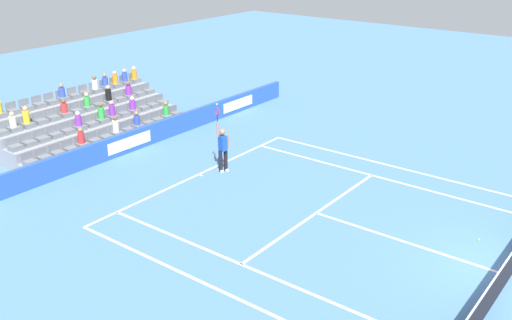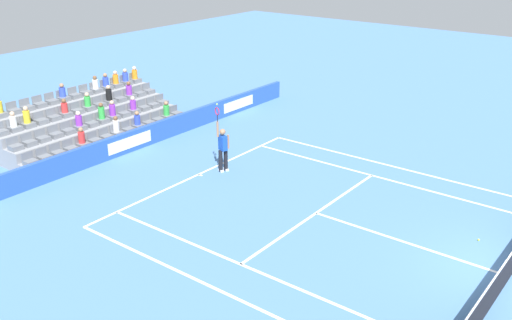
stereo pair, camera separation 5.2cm
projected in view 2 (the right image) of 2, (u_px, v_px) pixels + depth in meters
ground_plane at (510, 277)px, 16.25m from camera, size 80.00×80.00×0.00m
line_baseline at (198, 174)px, 22.98m from camera, size 10.97×0.10×0.01m
line_service at (316, 213)px, 19.87m from camera, size 8.23×0.10×0.01m
line_centre_service at (403, 242)px, 18.06m from camera, size 0.10×6.40×0.01m
line_singles_sideline_left at (253, 269)px, 16.59m from camera, size 0.10×11.89×0.01m
line_singles_sideline_right at (382, 178)px, 22.64m from camera, size 0.10×11.89×0.01m
line_doubles_sideline_left at (222, 292)px, 15.58m from camera, size 0.10×11.89×0.01m
line_doubles_sideline_right at (397, 167)px, 23.65m from camera, size 0.10×11.89×0.01m
line_centre_mark at (200, 175)px, 22.92m from camera, size 0.10×0.20×0.01m
sponsor_barrier at (128, 142)px, 25.13m from camera, size 22.35×0.22×0.92m
tennis_player at (223, 148)px, 22.96m from camera, size 0.51×0.43×2.85m
stadium_stand at (86, 124)px, 26.72m from camera, size 8.68×3.80×2.56m
loose_tennis_ball at (479, 240)px, 18.10m from camera, size 0.07×0.07×0.07m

